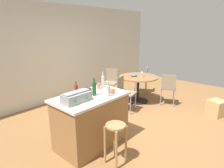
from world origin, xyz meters
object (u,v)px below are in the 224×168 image
bottle_2 (108,91)px  bottle_3 (94,89)px  folding_chair_far (124,91)px  cup_2 (99,86)px  dining_table (138,82)px  folding_chair_left (168,87)px  folding_chair_near (111,81)px  bottle_1 (76,90)px  wooden_stool (116,136)px  folding_chair_right (143,77)px  serving_bowl (134,75)px  cardboard_box (216,108)px  cup_1 (112,91)px  cup_0 (89,91)px  wine_glass (142,73)px  kitchen_island (91,120)px  bottle_0 (103,81)px  toolbox (76,97)px

bottle_2 → bottle_3: 0.24m
folding_chair_far → cup_2: bearing=-165.7°
dining_table → folding_chair_left: folding_chair_left is taller
folding_chair_near → bottle_3: bearing=-144.3°
bottle_1 → wooden_stool: bearing=-87.2°
folding_chair_near → folding_chair_right: size_ratio=1.02×
folding_chair_near → cup_2: cup_2 is taller
serving_bowl → cardboard_box: serving_bowl is taller
cup_1 → folding_chair_left: bearing=1.2°
cup_0 → serving_bowl: bearing=15.2°
bottle_3 → wine_glass: bearing=13.5°
dining_table → cup_1: 2.22m
kitchen_island → cup_1: (0.33, -0.20, 0.51)m
folding_chair_right → serving_bowl: folding_chair_right is taller
folding_chair_far → bottle_2: size_ratio=3.41×
dining_table → bottle_3: bearing=-164.2°
kitchen_island → bottle_0: bearing=20.6°
folding_chair_near → cup_2: size_ratio=8.10×
bottle_1 → bottle_2: bottle_2 is taller
wooden_stool → cup_1: size_ratio=5.62×
cardboard_box → wooden_stool: bearing=166.6°
wooden_stool → folding_chair_near: (2.20, 2.08, 0.05)m
bottle_3 → wine_glass: (2.34, 0.56, -0.21)m
toolbox → cup_0: (0.42, 0.18, -0.03)m
folding_chair_left → bottle_0: bottle_0 is taller
folding_chair_left → cup_1: (-2.33, -0.05, 0.45)m
bottle_0 → bottle_1: bearing=-180.0°
dining_table → toolbox: toolbox is taller
folding_chair_near → folding_chair_right: bearing=-24.3°
dining_table → folding_chair_near: 0.85m
cup_1 → cup_2: cup_2 is taller
folding_chair_left → bottle_1: (-2.81, 0.34, 0.51)m
bottle_1 → dining_table: bearing=9.6°
wooden_stool → bottle_0: bearing=54.4°
folding_chair_near → cardboard_box: (0.72, -2.78, -0.33)m
folding_chair_far → wine_glass: folding_chair_far is taller
wine_glass → serving_bowl: (-0.09, 0.20, -0.07)m
bottle_0 → cup_2: size_ratio=2.85×
folding_chair_left → kitchen_island: bearing=176.6°
bottle_0 → cardboard_box: size_ratio=0.79×
wooden_stool → folding_chair_far: size_ratio=0.75×
folding_chair_right → cardboard_box: (-0.34, -2.30, -0.31)m
folding_chair_left → serving_bowl: (-0.35, 0.88, 0.25)m
bottle_3 → folding_chair_left: bearing=-2.6°
serving_bowl → bottle_2: bearing=-155.3°
folding_chair_far → cup_2: size_ratio=8.20×
wooden_stool → bottle_2: 0.75m
kitchen_island → folding_chair_far: (1.57, 0.49, 0.06)m
folding_chair_far → wooden_stool: bearing=-145.7°
cup_0 → folding_chair_near: bearing=32.9°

